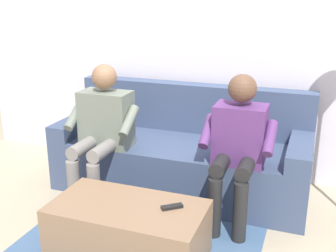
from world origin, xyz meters
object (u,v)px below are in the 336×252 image
at_px(remote_black, 172,207).
at_px(couch, 183,155).
at_px(person_right_seated, 102,126).
at_px(coffee_table, 128,231).
at_px(person_left_seated, 238,141).

bearing_deg(remote_black, couch, 65.66).
xyz_separation_m(person_right_seated, remote_black, (-0.83, 0.63, -0.25)).
relative_size(couch, remote_black, 15.63).
xyz_separation_m(couch, coffee_table, (0.00, 1.12, -0.11)).
bearing_deg(person_right_seated, remote_black, 142.63).
bearing_deg(person_left_seated, remote_black, 67.09).
bearing_deg(person_left_seated, person_right_seated, 0.88).
bearing_deg(coffee_table, person_left_seated, -127.74).
bearing_deg(remote_black, person_left_seated, 28.03).
bearing_deg(person_left_seated, coffee_table, 52.26).
bearing_deg(couch, coffee_table, 90.00).
height_order(couch, remote_black, couch).
bearing_deg(couch, remote_black, 104.72).
relative_size(person_left_seated, remote_black, 8.10).
relative_size(couch, person_right_seated, 1.91).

